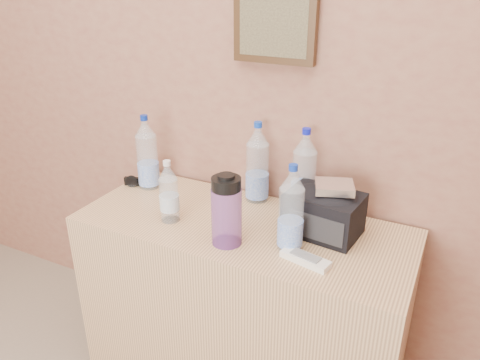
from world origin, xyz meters
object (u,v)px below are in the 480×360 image
at_px(pet_large_d, 291,212).
at_px(sunglasses, 140,182).
at_px(pet_large_c, 304,175).
at_px(pet_large_a, 147,156).
at_px(toiletry_bag, 324,211).
at_px(dresser, 242,308).
at_px(ac_remote, 305,259).
at_px(pet_small, 169,195).
at_px(foil_packet, 334,187).
at_px(pet_large_b, 257,166).
at_px(nalgene_bottle, 227,210).

distance_m(pet_large_d, sunglasses, 0.76).
bearing_deg(pet_large_c, pet_large_a, -171.90).
xyz_separation_m(pet_large_d, toiletry_bag, (0.07, 0.14, -0.05)).
bearing_deg(dresser, ac_remote, -24.49).
xyz_separation_m(pet_small, foil_packet, (0.55, 0.16, 0.08)).
distance_m(pet_large_b, sunglasses, 0.52).
bearing_deg(foil_packet, pet_small, -163.44).
relative_size(dresser, toiletry_bag, 4.94).
relative_size(pet_large_c, sunglasses, 2.38).
bearing_deg(pet_small, pet_large_a, 140.23).
xyz_separation_m(pet_large_a, nalgene_bottle, (0.50, -0.24, -0.02)).
height_order(dresser, pet_small, pet_small).
xyz_separation_m(dresser, sunglasses, (-0.53, 0.10, 0.39)).
height_order(sunglasses, toiletry_bag, toiletry_bag).
bearing_deg(pet_large_a, pet_large_c, 8.10).
bearing_deg(pet_large_a, dresser, -12.77).
height_order(dresser, nalgene_bottle, nalgene_bottle).
bearing_deg(pet_large_a, pet_small, -39.77).
bearing_deg(nalgene_bottle, ac_remote, 1.33).
bearing_deg(pet_small, pet_large_c, 36.25).
relative_size(nalgene_bottle, foil_packet, 1.98).
bearing_deg(pet_large_d, pet_small, -177.38).
height_order(pet_large_c, pet_large_d, pet_large_c).
xyz_separation_m(dresser, ac_remote, (0.28, -0.13, 0.39)).
relative_size(pet_small, toiletry_bag, 0.95).
relative_size(pet_large_a, ac_remote, 1.93).
bearing_deg(pet_small, pet_large_b, 54.28).
bearing_deg(pet_large_b, pet_large_d, -48.34).
distance_m(pet_large_a, nalgene_bottle, 0.55).
distance_m(pet_large_d, nalgene_bottle, 0.21).
relative_size(pet_small, nalgene_bottle, 0.94).
xyz_separation_m(sunglasses, foil_packet, (0.83, -0.03, 0.16)).
xyz_separation_m(dresser, nalgene_bottle, (0.01, -0.13, 0.50)).
xyz_separation_m(dresser, foil_packet, (0.30, 0.07, 0.55)).
height_order(pet_large_b, toiletry_bag, pet_large_b).
xyz_separation_m(pet_large_d, foil_packet, (0.09, 0.14, 0.05)).
xyz_separation_m(dresser, toiletry_bag, (0.27, 0.07, 0.46)).
bearing_deg(pet_large_b, sunglasses, -168.19).
bearing_deg(nalgene_bottle, pet_large_d, 18.08).
height_order(pet_large_a, pet_large_b, pet_large_b).
distance_m(pet_large_b, ac_remote, 0.47).
distance_m(pet_large_a, pet_large_c, 0.64).
distance_m(sunglasses, ac_remote, 0.84).
bearing_deg(foil_packet, pet_large_a, 177.22).
bearing_deg(toiletry_bag, foil_packet, 9.29).
height_order(ac_remote, toiletry_bag, toiletry_bag).
bearing_deg(dresser, pet_small, -159.90).
bearing_deg(toiletry_bag, pet_large_d, -109.12).
relative_size(dresser, pet_large_d, 4.10).
relative_size(dresser, pet_large_a, 3.90).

